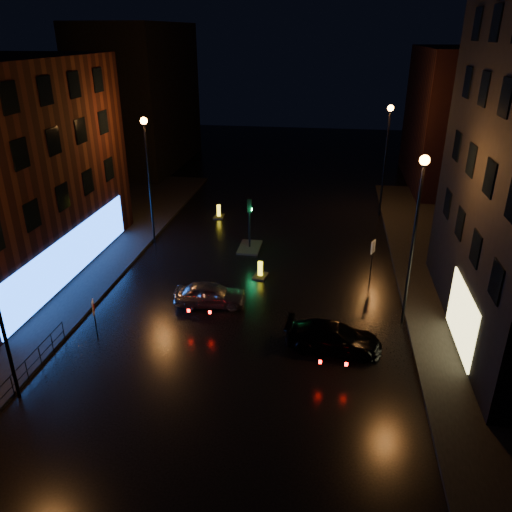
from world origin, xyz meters
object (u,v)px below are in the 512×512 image
(bollard_near, at_px, (260,273))
(bollard_far, at_px, (219,214))
(traffic_signal, at_px, (250,241))
(dark_sedan, at_px, (333,337))
(road_sign_right, at_px, (373,250))
(silver_hatchback, at_px, (210,294))
(road_sign_left, at_px, (94,311))

(bollard_near, distance_m, bollard_far, 10.76)
(traffic_signal, bearing_deg, dark_sedan, -62.54)
(traffic_signal, bearing_deg, bollard_near, -72.24)
(bollard_far, xyz_separation_m, road_sign_right, (11.05, -8.80, 1.53))
(dark_sedan, bearing_deg, road_sign_right, -10.65)
(traffic_signal, distance_m, dark_sedan, 12.19)
(dark_sedan, relative_size, road_sign_right, 1.85)
(silver_hatchback, relative_size, dark_sedan, 0.87)
(road_sign_right, bearing_deg, bollard_near, 32.91)
(traffic_signal, height_order, bollard_far, traffic_signal)
(bollard_far, bearing_deg, traffic_signal, -62.21)
(silver_hatchback, relative_size, bollard_far, 3.17)
(traffic_signal, height_order, road_sign_right, traffic_signal)
(silver_hatchback, relative_size, road_sign_left, 1.87)
(silver_hatchback, bearing_deg, dark_sedan, -121.75)
(road_sign_left, bearing_deg, bollard_far, 61.97)
(dark_sedan, height_order, road_sign_left, road_sign_left)
(traffic_signal, bearing_deg, bollard_far, 120.82)
(dark_sedan, distance_m, bollard_far, 18.74)
(dark_sedan, relative_size, road_sign_left, 2.15)
(silver_hatchback, distance_m, bollard_far, 13.63)
(traffic_signal, xyz_separation_m, dark_sedan, (5.62, -10.82, 0.12))
(silver_hatchback, distance_m, road_sign_left, 6.02)
(bollard_near, bearing_deg, bollard_far, 125.02)
(dark_sedan, xyz_separation_m, road_sign_right, (2.07, 7.64, 1.12))
(bollard_near, xyz_separation_m, bollard_far, (-4.66, 9.70, 0.01))
(dark_sedan, bearing_deg, bollard_near, 37.14)
(dark_sedan, bearing_deg, bollard_far, 33.16)
(traffic_signal, distance_m, bollard_far, 6.56)
(bollard_near, xyz_separation_m, road_sign_right, (6.39, 0.89, 1.54))
(dark_sedan, distance_m, bollard_near, 8.02)
(dark_sedan, distance_m, road_sign_right, 8.00)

